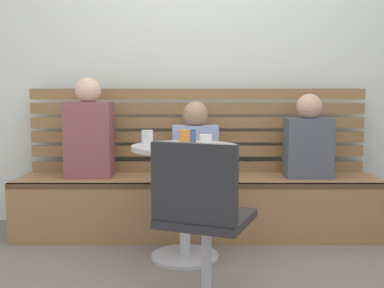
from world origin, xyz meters
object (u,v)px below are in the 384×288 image
(person_adult, at_px, (89,133))
(cup_tumbler_orange, at_px, (185,137))
(cafe_table, at_px, (185,180))
(person_child_middle, at_px, (196,144))
(booth_bench, at_px, (198,206))
(person_child_left, at_px, (308,141))
(cup_ceramic_white, at_px, (206,140))
(white_chair, at_px, (202,223))
(plate_small, at_px, (181,148))
(cup_water_clear, at_px, (147,139))
(cup_mug_blue, at_px, (190,136))

(person_adult, relative_size, cup_tumbler_orange, 7.46)
(cafe_table, height_order, person_child_middle, person_child_middle)
(booth_bench, relative_size, person_child_left, 4.32)
(person_child_left, bearing_deg, cup_ceramic_white, -144.82)
(booth_bench, distance_m, cafe_table, 0.61)
(person_child_middle, relative_size, cup_tumbler_orange, 5.69)
(cafe_table, relative_size, cup_tumbler_orange, 7.40)
(white_chair, height_order, person_child_middle, person_child_middle)
(person_child_left, relative_size, plate_small, 3.68)
(cup_water_clear, bearing_deg, person_child_left, 31.84)
(person_adult, bearing_deg, cafe_table, -36.40)
(person_adult, bearing_deg, person_child_left, -0.42)
(booth_bench, relative_size, cafe_table, 3.65)
(cup_tumbler_orange, distance_m, plate_small, 0.22)
(cup_tumbler_orange, bearing_deg, white_chair, -83.41)
(cafe_table, bearing_deg, cup_mug_blue, 75.68)
(white_chair, height_order, cup_mug_blue, white_chair)
(person_adult, bearing_deg, cup_water_clear, -54.79)
(person_child_left, xyz_separation_m, cup_ceramic_white, (-0.78, -0.55, 0.06))
(booth_bench, height_order, cafe_table, cafe_table)
(cup_tumbler_orange, height_order, cup_mug_blue, cup_tumbler_orange)
(person_child_middle, height_order, cup_water_clear, person_child_middle)
(person_child_middle, xyz_separation_m, cup_mug_blue, (-0.04, -0.44, 0.10))
(person_child_middle, distance_m, cup_mug_blue, 0.46)
(person_child_left, xyz_separation_m, cup_water_clear, (-1.14, -0.71, 0.08))
(booth_bench, bearing_deg, cup_mug_blue, -98.24)
(cafe_table, relative_size, person_adult, 0.99)
(booth_bench, xyz_separation_m, cup_ceramic_white, (0.04, -0.55, 0.55))
(cup_ceramic_white, bearing_deg, cafe_table, 167.47)
(cup_water_clear, xyz_separation_m, plate_small, (0.20, -0.03, -0.05))
(cup_tumbler_orange, relative_size, cup_ceramic_white, 1.25)
(cafe_table, xyz_separation_m, white_chair, (0.09, -0.81, -0.05))
(white_chair, height_order, person_child_left, person_child_left)
(person_child_middle, bearing_deg, person_adult, -178.67)
(booth_bench, xyz_separation_m, cup_water_clear, (-0.31, -0.70, 0.57))
(person_adult, relative_size, cup_ceramic_white, 9.33)
(white_chair, distance_m, cup_tumbler_orange, 0.88)
(white_chair, height_order, cup_water_clear, same)
(plate_small, bearing_deg, person_adult, 133.40)
(cafe_table, xyz_separation_m, cup_tumbler_orange, (-0.00, -0.00, 0.27))
(cup_ceramic_white, bearing_deg, person_child_middle, 95.83)
(cafe_table, bearing_deg, person_child_middle, 82.74)
(white_chair, bearing_deg, cup_ceramic_white, 87.11)
(person_child_middle, bearing_deg, plate_small, -96.77)
(plate_small, bearing_deg, person_child_left, 38.19)
(person_adult, xyz_separation_m, person_child_left, (1.64, -0.01, -0.06))
(person_child_left, distance_m, cup_ceramic_white, 0.96)
(booth_bench, height_order, person_child_left, person_child_left)
(booth_bench, bearing_deg, white_chair, -89.85)
(person_child_left, bearing_deg, cup_mug_blue, -154.97)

